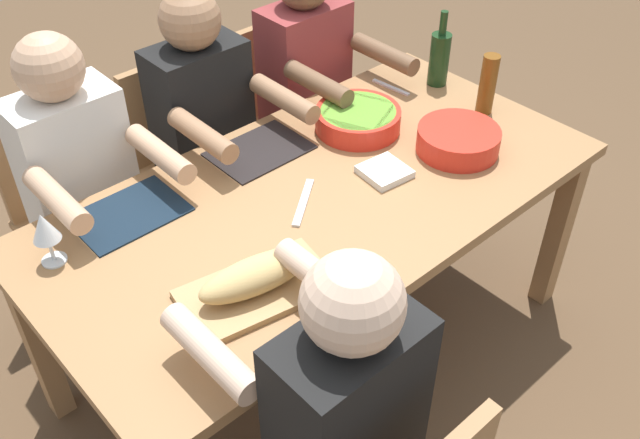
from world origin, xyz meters
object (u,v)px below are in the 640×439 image
at_px(serving_bowl_pasta, 458,139).
at_px(napkin_stack, 385,172).
at_px(diner_near_right, 84,182).
at_px(diner_far_right, 335,413).
at_px(chair_near_left, 284,111).
at_px(chair_near_right, 73,207).
at_px(diner_near_center, 209,127).
at_px(diner_near_left, 312,82).
at_px(beer_bottle, 488,84).
at_px(dining_table, 320,213).
at_px(wine_bottle, 439,57).
at_px(bread_loaf, 256,275).
at_px(chair_near_center, 188,154).
at_px(cutting_board, 257,290).
at_px(wine_glass, 44,229).
at_px(serving_bowl_salad, 358,118).

xyz_separation_m(serving_bowl_pasta, napkin_stack, (0.28, -0.07, -0.03)).
bearing_deg(diner_near_right, napkin_stack, 136.72).
height_order(diner_far_right, chair_near_left, diner_far_right).
relative_size(chair_near_right, diner_near_center, 0.71).
height_order(diner_near_left, beer_bottle, diner_near_left).
bearing_deg(dining_table, wine_bottle, -165.20).
xyz_separation_m(dining_table, diner_far_right, (0.50, 0.60, 0.04)).
relative_size(diner_far_right, napkin_stack, 8.57).
bearing_deg(napkin_stack, diner_far_right, 36.62).
xyz_separation_m(chair_near_right, chair_near_left, (-0.99, 0.00, 0.00)).
height_order(diner_near_left, bread_loaf, diner_near_left).
relative_size(diner_near_right, chair_near_center, 1.41).
bearing_deg(cutting_board, beer_bottle, -171.69).
distance_m(dining_table, chair_near_right, 0.94).
xyz_separation_m(dining_table, bread_loaf, (0.42, 0.21, 0.15)).
height_order(cutting_board, beer_bottle, beer_bottle).
relative_size(chair_near_right, diner_far_right, 0.71).
bearing_deg(diner_far_right, chair_near_right, -90.00).
distance_m(diner_far_right, wine_glass, 0.91).
bearing_deg(serving_bowl_pasta, cutting_board, 4.77).
height_order(diner_near_center, beer_bottle, diner_near_center).
bearing_deg(chair_near_center, beer_bottle, 132.81).
bearing_deg(diner_near_center, beer_bottle, 140.00).
bearing_deg(serving_bowl_pasta, wine_glass, -17.65).
height_order(diner_near_right, diner_far_right, same).
distance_m(wine_bottle, beer_bottle, 0.25).
xyz_separation_m(diner_near_left, napkin_stack, (0.28, 0.67, 0.05)).
relative_size(diner_near_right, diner_near_left, 1.00).
bearing_deg(chair_near_left, serving_bowl_pasta, 89.94).
relative_size(diner_near_right, diner_near_center, 1.00).
xyz_separation_m(diner_near_right, serving_bowl_pasta, (-0.99, 0.74, 0.09)).
bearing_deg(bread_loaf, diner_near_center, -117.07).
bearing_deg(serving_bowl_salad, beer_bottle, 152.04).
relative_size(dining_table, napkin_stack, 12.91).
xyz_separation_m(beer_bottle, napkin_stack, (0.55, 0.03, -0.10)).
relative_size(diner_near_right, cutting_board, 3.00).
distance_m(chair_near_right, serving_bowl_pasta, 1.39).
bearing_deg(wine_bottle, dining_table, 14.80).
height_order(beer_bottle, napkin_stack, beer_bottle).
bearing_deg(beer_bottle, diner_near_left, -67.45).
distance_m(diner_near_right, serving_bowl_pasta, 1.24).
height_order(wine_bottle, beer_bottle, wine_bottle).
distance_m(chair_near_center, beer_bottle, 1.18).
bearing_deg(cutting_board, chair_near_right, -85.30).
xyz_separation_m(diner_far_right, cutting_board, (-0.08, -0.39, 0.05)).
height_order(serving_bowl_salad, serving_bowl_pasta, serving_bowl_pasta).
relative_size(chair_near_center, diner_near_left, 0.71).
bearing_deg(chair_near_center, diner_near_right, 20.27).
bearing_deg(wine_glass, chair_near_right, -116.25).
bearing_deg(diner_near_left, cutting_board, 41.68).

